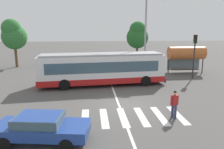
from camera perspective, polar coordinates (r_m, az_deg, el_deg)
ground_plane at (r=15.63m, az=3.69°, el=-8.05°), size 160.00×160.00×0.00m
city_transit_bus at (r=20.68m, az=-2.64°, el=1.50°), size 12.14×3.71×3.06m
pedestrian_crossing_street at (r=13.69m, az=16.06°, el=-7.15°), size 0.55×0.39×1.72m
foreground_sedan at (r=11.15m, az=-18.15°, el=-12.91°), size 4.73×2.49×1.35m
parked_car_teal at (r=29.79m, az=-8.83°, el=2.99°), size 1.90×4.52×1.35m
parked_car_silver at (r=29.77m, az=-3.42°, el=3.10°), size 1.99×4.56×1.35m
parked_car_champagne at (r=30.07m, az=1.50°, el=3.21°), size 1.96×4.54×1.35m
traffic_light_far_corner at (r=24.83m, az=20.85°, el=6.16°), size 0.33×0.32×4.72m
bus_stop_shelter at (r=27.65m, az=18.95°, el=5.25°), size 4.42×1.54×3.25m
twin_arm_street_lamp at (r=25.67m, az=8.82°, el=12.14°), size 4.85×0.32×8.85m
background_tree_left at (r=33.05m, az=-24.47°, el=9.49°), size 3.38×3.38×6.64m
background_tree_right at (r=36.71m, az=6.69°, el=10.18°), size 3.62×3.62×6.51m
crosswalk_painted_stripes at (r=13.73m, az=5.36°, el=-10.98°), size 6.26×3.03×0.01m
lane_center_line at (r=17.44m, az=1.02°, el=-5.86°), size 0.16×24.00×0.01m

